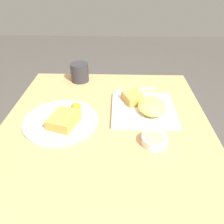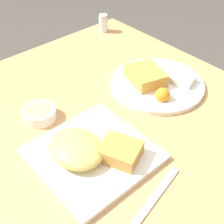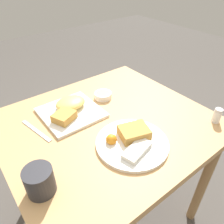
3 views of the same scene
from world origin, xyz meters
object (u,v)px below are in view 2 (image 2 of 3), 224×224
Objects in this scene: butter_knife at (154,199)px; sauce_ramekin at (40,114)px; plate_square_near at (90,151)px; salt_shaker at (103,24)px; plate_oval_far at (156,82)px.

sauce_ramekin is at bearing 84.23° from butter_knife.
salt_shaker is at bearing 136.78° from plate_square_near.
salt_shaker is 0.34× the size of butter_knife.
sauce_ramekin is 0.45× the size of butter_knife.
salt_shaker is at bearing 121.13° from sauce_ramekin.
plate_oval_far is 1.45× the size of butter_knife.
plate_oval_far is at bearing 105.59° from plate_square_near.
plate_oval_far is at bearing -17.49° from salt_shaker.
plate_oval_far is at bearing 72.52° from sauce_ramekin.
plate_square_near is at bearing -74.41° from plate_oval_far.
plate_square_near is 3.82× the size of salt_shaker.
butter_knife is (0.68, -0.44, -0.03)m from salt_shaker.
butter_knife is at bearing -32.92° from salt_shaker.
plate_square_near is 0.19m from butter_knife.
sauce_ramekin is (-0.21, -0.01, -0.01)m from plate_square_near.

